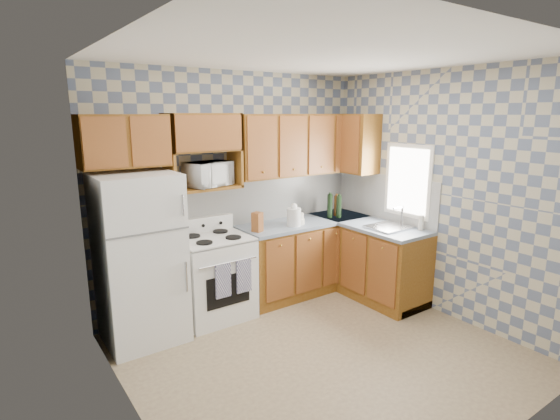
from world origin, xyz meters
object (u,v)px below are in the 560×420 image
Objects in this scene: refrigerator at (140,259)px; stove_body at (214,278)px; electric_kettle at (294,217)px; microwave at (208,174)px.

refrigerator reaches higher than stove_body.
electric_kettle is (1.82, -0.09, 0.19)m from refrigerator.
microwave is 1.14m from electric_kettle.
stove_body is 4.21× the size of electric_kettle.
refrigerator is at bearing 177.27° from electric_kettle.
electric_kettle is (0.96, -0.28, -0.56)m from microwave.
microwave is (0.05, 0.17, 1.13)m from stove_body.
electric_kettle is at bearing -6.30° from stove_body.
stove_body is at bearing -125.83° from microwave.
microwave is at bearing 12.76° from refrigerator.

